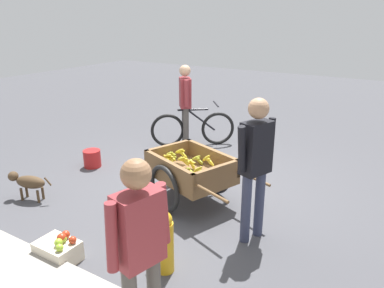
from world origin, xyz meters
name	(u,v)px	position (x,y,z in m)	size (l,w,h in m)	color
ground_plane	(193,187)	(0.00, 0.00, 0.00)	(24.00, 24.00, 0.00)	#47474C
fruit_cart	(191,172)	(-0.21, 0.40, 0.44)	(1.81, 1.29, 0.72)	brown
vendor_person	(256,158)	(-1.29, 0.80, 1.00)	(0.31, 0.55, 1.66)	#333851
bicycle	(193,128)	(0.98, -1.62, 0.35)	(1.33, 1.09, 0.85)	black
cyclist_person	(185,99)	(1.10, -1.52, 0.95)	(0.37, 0.43, 1.59)	#4C4742
dog	(28,182)	(1.75, 1.54, 0.27)	(0.65, 0.30, 0.40)	#4C3823
fire_hydrant	(164,242)	(-0.77, 1.81, 0.33)	(0.25, 0.25, 0.67)	gold
plastic_bucket	(92,158)	(1.88, 0.22, 0.15)	(0.29, 0.29, 0.29)	#B21E1E
apple_crate	(59,250)	(0.28, 2.26, 0.13)	(0.44, 0.32, 0.32)	beige
bystander_person	(140,243)	(-1.17, 2.64, 0.94)	(0.28, 0.54, 1.58)	#4C4742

